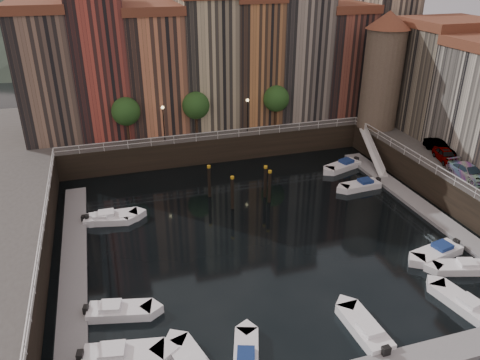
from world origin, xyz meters
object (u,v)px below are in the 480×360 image
object	(u,v)px
boat_left_0	(122,356)
car_a	(446,156)
car_c	(468,173)
mooring_pilings	(244,186)
car_b	(442,148)
gangway	(373,150)
boat_left_3	(112,217)
corner_tower	(383,69)
boat_left_1	(118,311)

from	to	relation	value
boat_left_0	car_a	distance (m)	37.17
boat_left_0	car_c	distance (m)	35.05
car_a	car_c	bearing A→B (deg)	-85.33
mooring_pilings	car_b	world-z (taller)	car_b
mooring_pilings	car_c	size ratio (longest dim) A/B	1.24
gangway	boat_left_3	size ratio (longest dim) A/B	1.76
car_a	car_b	xyz separation A→B (m)	(1.04, 1.86, 0.07)
boat_left_0	car_b	size ratio (longest dim) A/B	1.20
car_a	car_b	bearing A→B (deg)	75.48
car_b	boat_left_0	bearing A→B (deg)	-156.76
boat_left_0	corner_tower	bearing A→B (deg)	48.44
boat_left_1	boat_left_3	distance (m)	13.26
car_a	corner_tower	bearing A→B (deg)	109.14
boat_left_1	car_b	distance (m)	37.26
corner_tower	boat_left_0	world-z (taller)	corner_tower
boat_left_1	boat_left_0	bearing A→B (deg)	-78.06
car_a	car_c	size ratio (longest dim) A/B	0.82
boat_left_0	boat_left_3	size ratio (longest dim) A/B	1.12
boat_left_0	car_a	size ratio (longest dim) A/B	1.38
mooring_pilings	boat_left_1	bearing A→B (deg)	-134.67
mooring_pilings	car_b	xyz separation A→B (m)	(21.88, -1.34, 2.08)
boat_left_3	car_b	distance (m)	35.00
mooring_pilings	boat_left_3	size ratio (longest dim) A/B	1.23
car_a	car_c	distance (m)	4.23
mooring_pilings	car_a	size ratio (longest dim) A/B	1.51
gangway	boat_left_0	bearing A→B (deg)	-144.37
mooring_pilings	car_c	xyz separation A→B (m)	(20.09, -7.36, 2.03)
corner_tower	boat_left_1	size ratio (longest dim) A/B	2.93
boat_left_3	car_b	size ratio (longest dim) A/B	1.07
car_c	boat_left_0	bearing A→B (deg)	-164.40
boat_left_1	boat_left_3	size ratio (longest dim) A/B	1.00
gangway	boat_left_1	distance (m)	35.01
corner_tower	boat_left_3	distance (m)	35.42
mooring_pilings	boat_left_3	world-z (taller)	mooring_pilings
boat_left_1	car_a	size ratio (longest dim) A/B	1.22
corner_tower	boat_left_1	world-z (taller)	corner_tower
corner_tower	car_b	bearing A→B (deg)	-79.03
gangway	mooring_pilings	world-z (taller)	gangway
mooring_pilings	car_a	bearing A→B (deg)	-8.72
corner_tower	car_a	distance (m)	13.55
boat_left_1	car_a	world-z (taller)	car_a
mooring_pilings	gangway	bearing A→B (deg)	13.66
boat_left_1	car_c	world-z (taller)	car_c
corner_tower	car_c	distance (m)	17.28
gangway	car_b	size ratio (longest dim) A/B	1.88
gangway	corner_tower	bearing A→B (deg)	57.20
gangway	mooring_pilings	size ratio (longest dim) A/B	1.44
boat_left_0	car_c	size ratio (longest dim) A/B	1.14
boat_left_3	car_c	size ratio (longest dim) A/B	1.01
boat_left_3	car_c	bearing A→B (deg)	-11.19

